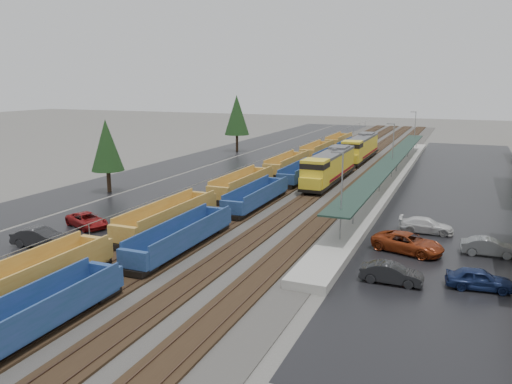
# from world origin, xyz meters

# --- Properties ---
(ground) EXTENTS (360.00, 360.00, 0.00)m
(ground) POSITION_xyz_m (0.00, 0.00, 0.00)
(ground) COLOR #56544F
(ground) RESTS_ON ground
(ballast_strip) EXTENTS (20.00, 160.00, 0.08)m
(ballast_strip) POSITION_xyz_m (0.00, 60.00, 0.04)
(ballast_strip) COLOR #302D2B
(ballast_strip) RESTS_ON ground
(trackbed) EXTENTS (14.60, 160.00, 0.22)m
(trackbed) POSITION_xyz_m (-0.00, 60.00, 0.16)
(trackbed) COLOR black
(trackbed) RESTS_ON ground
(west_parking_lot) EXTENTS (10.00, 160.00, 0.02)m
(west_parking_lot) POSITION_xyz_m (-15.00, 60.00, 0.01)
(west_parking_lot) COLOR black
(west_parking_lot) RESTS_ON ground
(west_road) EXTENTS (9.00, 160.00, 0.02)m
(west_road) POSITION_xyz_m (-25.00, 60.00, 0.01)
(west_road) COLOR black
(west_road) RESTS_ON ground
(east_commuter_lot) EXTENTS (16.00, 100.00, 0.02)m
(east_commuter_lot) POSITION_xyz_m (19.00, 50.00, 0.01)
(east_commuter_lot) COLOR black
(east_commuter_lot) RESTS_ON ground
(station_platform) EXTENTS (3.00, 80.00, 8.00)m
(station_platform) POSITION_xyz_m (9.50, 50.01, 0.73)
(station_platform) COLOR #9E9B93
(station_platform) RESTS_ON ground
(chainlink_fence) EXTENTS (0.08, 160.04, 2.02)m
(chainlink_fence) POSITION_xyz_m (-9.50, 58.44, 1.61)
(chainlink_fence) COLOR gray
(chainlink_fence) RESTS_ON ground
(tree_west_near) EXTENTS (3.96, 3.96, 9.00)m
(tree_west_near) POSITION_xyz_m (-22.00, 30.00, 5.82)
(tree_west_near) COLOR #332316
(tree_west_near) RESTS_ON ground
(tree_west_far) EXTENTS (4.84, 4.84, 11.00)m
(tree_west_far) POSITION_xyz_m (-23.00, 70.00, 7.12)
(tree_west_far) COLOR #332316
(tree_west_far) RESTS_ON ground
(locomotive_lead) EXTENTS (2.94, 19.39, 4.39)m
(locomotive_lead) POSITION_xyz_m (2.00, 45.20, 2.35)
(locomotive_lead) COLOR black
(locomotive_lead) RESTS_ON ground
(locomotive_trail) EXTENTS (2.94, 19.39, 4.39)m
(locomotive_trail) POSITION_xyz_m (2.00, 66.20, 2.35)
(locomotive_trail) COLOR black
(locomotive_trail) RESTS_ON ground
(well_string_yellow) EXTENTS (2.68, 112.77, 2.38)m
(well_string_yellow) POSITION_xyz_m (-6.00, 34.95, 1.18)
(well_string_yellow) COLOR #B37F31
(well_string_yellow) RESTS_ON ground
(well_string_blue) EXTENTS (2.46, 107.99, 2.18)m
(well_string_blue) POSITION_xyz_m (-2.00, 29.86, 1.11)
(well_string_blue) COLOR navy
(well_string_blue) RESTS_ON ground
(parked_car_west_b) EXTENTS (2.38, 5.02, 1.59)m
(parked_car_west_b) POSITION_xyz_m (-13.38, 10.58, 0.79)
(parked_car_west_b) COLOR black
(parked_car_west_b) RESTS_ON ground
(parked_car_west_c) EXTENTS (3.88, 5.38, 1.36)m
(parked_car_west_c) POSITION_xyz_m (-13.78, 16.56, 0.68)
(parked_car_west_c) COLOR maroon
(parked_car_west_c) RESTS_ON ground
(parked_car_east_a) EXTENTS (1.47, 4.19, 1.38)m
(parked_car_east_a) POSITION_xyz_m (14.49, 13.94, 0.69)
(parked_car_east_a) COLOR black
(parked_car_east_a) RESTS_ON ground
(parked_car_east_b) EXTENTS (4.05, 6.10, 1.56)m
(parked_car_east_b) POSITION_xyz_m (14.81, 20.86, 0.78)
(parked_car_east_b) COLOR maroon
(parked_car_east_b) RESTS_ON ground
(parked_car_east_c) EXTENTS (2.14, 4.83, 1.38)m
(parked_car_east_c) POSITION_xyz_m (15.75, 26.98, 0.69)
(parked_car_east_c) COLOR silver
(parked_car_east_c) RESTS_ON ground
(parked_car_east_d) EXTENTS (2.12, 4.31, 1.42)m
(parked_car_east_d) POSITION_xyz_m (19.95, 15.11, 0.71)
(parked_car_east_d) COLOR #14224C
(parked_car_east_d) RESTS_ON ground
(parked_car_east_e) EXTENTS (1.72, 4.31, 1.39)m
(parked_car_east_e) POSITION_xyz_m (20.80, 22.54, 0.70)
(parked_car_east_e) COLOR #5B5E60
(parked_car_east_e) RESTS_ON ground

